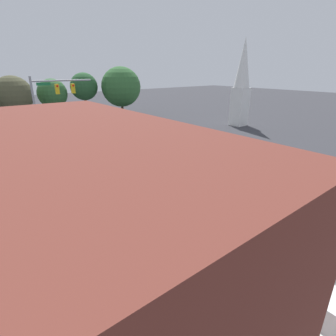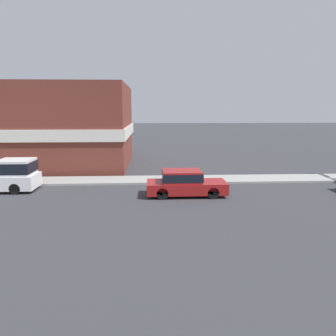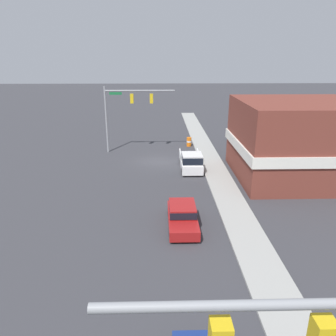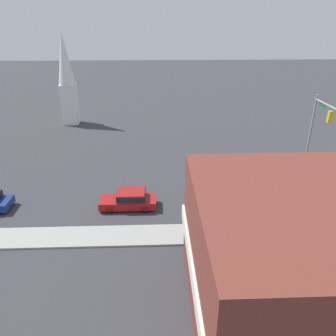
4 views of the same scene
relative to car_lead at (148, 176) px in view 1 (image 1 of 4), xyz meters
name	(u,v)px [view 1 (image 1 of 4)]	position (x,y,z in m)	size (l,w,h in m)	color
far_signal_assembly	(52,97)	(-1.86, 15.38, 4.69)	(6.46, 0.49, 7.64)	gray
car_lead	(148,176)	(0.00, 0.00, 0.00)	(1.88, 4.61, 1.49)	black
car_second_ahead	(88,143)	(0.10, 11.82, -0.05)	(1.91, 4.45, 1.39)	black
pickup_truck_parked	(270,264)	(-1.60, -11.08, 0.18)	(1.99, 5.21, 1.96)	black
church_steeple	(242,81)	(23.94, 10.12, 5.86)	(2.33, 2.33, 12.68)	white
backdrop_tree_left_mid	(13,95)	(-3.41, 29.28, 4.04)	(5.36, 5.36, 7.50)	#4C3823
backdrop_tree_center	(52,94)	(2.53, 31.31, 3.76)	(4.71, 4.71, 6.90)	#4C3823
backdrop_tree_right_mid	(84,87)	(7.65, 30.49, 4.69)	(4.59, 4.59, 7.79)	#4C3823
backdrop_tree_right_far	(121,87)	(13.52, 28.18, 4.54)	(6.92, 6.92, 8.78)	#4C3823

